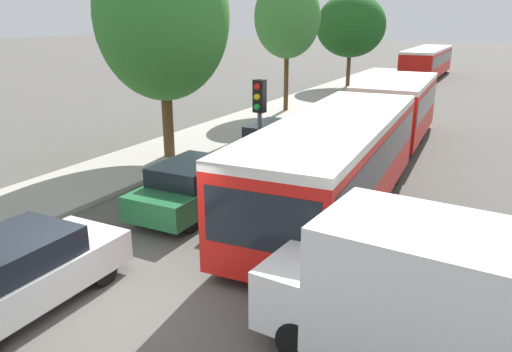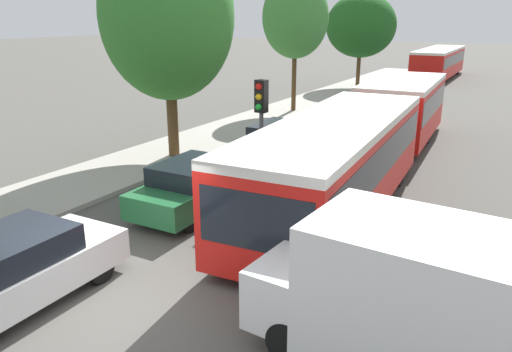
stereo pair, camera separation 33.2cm
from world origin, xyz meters
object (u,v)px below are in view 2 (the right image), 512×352
queued_car_silver (280,142)px  traffic_light (261,112)px  queued_car_tan (379,98)px  queued_car_green (195,186)px  queued_car_blue (403,88)px  white_van (436,303)px  queued_car_navy (347,115)px  tree_left_distant (362,27)px  city_bus_rear (439,61)px  articulated_bus (370,132)px  queued_car_white (15,269)px  tree_left_far (295,17)px  tree_left_mid (167,16)px

queued_car_silver → traffic_light: traffic_light is taller
queued_car_tan → queued_car_green: bearing=179.3°
queued_car_blue → white_van: white_van is taller
queued_car_green → queued_car_navy: (0.12, 11.60, 0.01)m
tree_left_distant → city_bus_rear: bearing=68.5°
traffic_light → tree_left_distant: (-4.88, 23.22, 1.78)m
articulated_bus → queued_car_white: articulated_bus is taller
articulated_bus → city_bus_rear: 29.30m
queued_car_white → traffic_light: bearing=-9.3°
queued_car_blue → traffic_light: 20.17m
queued_car_green → tree_left_distant: (-3.83, 25.00, 3.57)m
queued_car_navy → queued_car_tan: 5.49m
queued_car_tan → traffic_light: (1.03, -15.31, 1.80)m
queued_car_silver → tree_left_far: tree_left_far is taller
queued_car_silver → tree_left_far: 10.44m
articulated_bus → traffic_light: size_ratio=5.09×
queued_car_green → queued_car_navy: 11.60m
queued_car_navy → queued_car_blue: 10.25m
articulated_bus → tree_left_far: tree_left_far is taller
queued_car_navy → white_van: white_van is taller
queued_car_green → queued_car_navy: size_ratio=0.99×
white_van → traffic_light: traffic_light is taller
articulated_bus → tree_left_mid: tree_left_mid is taller
queued_car_navy → tree_left_distant: (-3.95, 13.40, 3.57)m
city_bus_rear → queued_car_white: city_bus_rear is taller
queued_car_green → tree_left_far: (-3.86, 14.23, 4.26)m
queued_car_tan → white_van: (6.88, -20.77, 0.54)m
articulated_bus → queued_car_green: 6.27m
tree_left_mid → queued_car_green: bearing=-45.3°
tree_left_mid → city_bus_rear: bearing=83.3°
queued_car_green → white_van: (6.90, -3.68, 0.54)m
queued_car_navy → tree_left_far: 6.40m
queued_car_blue → articulated_bus: bearing=-170.5°
queued_car_white → queued_car_green: size_ratio=1.01×
articulated_bus → city_bus_rear: (-3.19, 29.12, -0.07)m
queued_car_white → queued_car_silver: 10.83m
tree_left_mid → tree_left_far: tree_left_mid is taller
city_bus_rear → tree_left_mid: size_ratio=1.43×
queued_car_green → city_bus_rear: bearing=-0.5°
queued_car_green → tree_left_distant: 25.54m
tree_left_mid → articulated_bus: bearing=13.5°
queued_car_navy → tree_left_far: (-3.98, 2.63, 4.26)m
tree_left_mid → tree_left_distant: tree_left_mid is taller
articulated_bus → queued_car_tan: articulated_bus is taller
queued_car_silver → tree_left_mid: bearing=114.9°
tree_left_far → tree_left_distant: size_ratio=1.07×
queued_car_white → traffic_light: traffic_light is taller
city_bus_rear → tree_left_distant: bearing=157.7°
tree_left_mid → queued_car_blue: bearing=78.0°
white_van → articulated_bus: bearing=-63.5°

